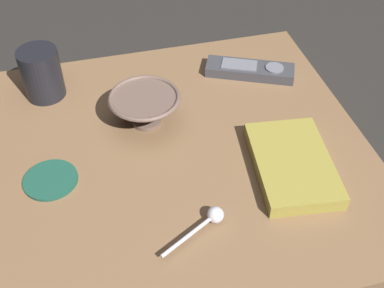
{
  "coord_description": "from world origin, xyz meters",
  "views": [
    {
      "loc": [
        0.14,
        0.61,
        0.66
      ],
      "look_at": [
        -0.02,
        0.01,
        0.06
      ],
      "focal_mm": 46.46,
      "sensor_mm": 36.0,
      "label": 1
    }
  ],
  "objects_px": {
    "cereal_bowl": "(145,107)",
    "drink_coaster": "(50,180)",
    "teaspoon": "(211,218)",
    "coffee_mug": "(42,74)",
    "tv_remote_near": "(250,70)",
    "paperback_book": "(292,164)"
  },
  "relations": [
    {
      "from": "coffee_mug",
      "to": "cereal_bowl",
      "type": "bearing_deg",
      "value": 143.28
    },
    {
      "from": "cereal_bowl",
      "to": "drink_coaster",
      "type": "distance_m",
      "value": 0.21
    },
    {
      "from": "coffee_mug",
      "to": "paperback_book",
      "type": "distance_m",
      "value": 0.5
    },
    {
      "from": "coffee_mug",
      "to": "drink_coaster",
      "type": "height_order",
      "value": "coffee_mug"
    },
    {
      "from": "cereal_bowl",
      "to": "coffee_mug",
      "type": "relative_size",
      "value": 1.31
    },
    {
      "from": "coffee_mug",
      "to": "paperback_book",
      "type": "xyz_separation_m",
      "value": [
        -0.39,
        0.31,
        -0.04
      ]
    },
    {
      "from": "paperback_book",
      "to": "drink_coaster",
      "type": "height_order",
      "value": "paperback_book"
    },
    {
      "from": "cereal_bowl",
      "to": "tv_remote_near",
      "type": "bearing_deg",
      "value": -158.26
    },
    {
      "from": "cereal_bowl",
      "to": "tv_remote_near",
      "type": "height_order",
      "value": "cereal_bowl"
    },
    {
      "from": "cereal_bowl",
      "to": "tv_remote_near",
      "type": "distance_m",
      "value": 0.26
    },
    {
      "from": "coffee_mug",
      "to": "tv_remote_near",
      "type": "bearing_deg",
      "value": 174.82
    },
    {
      "from": "cereal_bowl",
      "to": "drink_coaster",
      "type": "relative_size",
      "value": 1.46
    },
    {
      "from": "tv_remote_near",
      "to": "coffee_mug",
      "type": "bearing_deg",
      "value": -5.18
    },
    {
      "from": "cereal_bowl",
      "to": "paperback_book",
      "type": "xyz_separation_m",
      "value": [
        -0.22,
        0.18,
        -0.02
      ]
    },
    {
      "from": "teaspoon",
      "to": "paperback_book",
      "type": "distance_m",
      "value": 0.18
    },
    {
      "from": "coffee_mug",
      "to": "drink_coaster",
      "type": "distance_m",
      "value": 0.24
    },
    {
      "from": "paperback_book",
      "to": "drink_coaster",
      "type": "relative_size",
      "value": 2.3
    },
    {
      "from": "tv_remote_near",
      "to": "drink_coaster",
      "type": "distance_m",
      "value": 0.46
    },
    {
      "from": "teaspoon",
      "to": "coffee_mug",
      "type": "bearing_deg",
      "value": -59.42
    },
    {
      "from": "cereal_bowl",
      "to": "paperback_book",
      "type": "distance_m",
      "value": 0.28
    },
    {
      "from": "cereal_bowl",
      "to": "paperback_book",
      "type": "bearing_deg",
      "value": 140.12
    },
    {
      "from": "coffee_mug",
      "to": "drink_coaster",
      "type": "relative_size",
      "value": 1.11
    }
  ]
}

